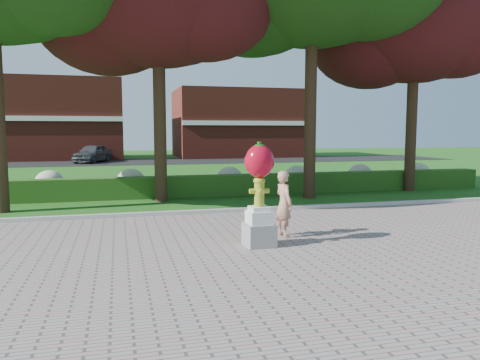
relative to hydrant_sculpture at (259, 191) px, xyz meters
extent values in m
plane|color=#205314|center=(0.54, 1.27, -1.24)|extent=(100.00, 100.00, 0.00)
cube|color=gray|center=(0.54, -2.73, -1.22)|extent=(40.00, 14.00, 0.04)
cube|color=#ADADA5|center=(0.54, 4.27, -1.16)|extent=(40.00, 0.18, 0.15)
cube|color=#1B4112|center=(0.54, 8.27, -0.84)|extent=(24.00, 0.70, 0.80)
ellipsoid|color=#AAB288|center=(-5.46, 9.27, -0.69)|extent=(1.10, 1.10, 0.99)
ellipsoid|color=#AAB288|center=(-2.46, 9.27, -0.69)|extent=(1.10, 1.10, 0.99)
ellipsoid|color=#AAB288|center=(1.54, 9.27, -0.69)|extent=(1.10, 1.10, 0.99)
ellipsoid|color=#AAB288|center=(4.54, 9.27, -0.69)|extent=(1.10, 1.10, 0.99)
ellipsoid|color=#AAB288|center=(7.54, 9.27, -0.69)|extent=(1.10, 1.10, 0.99)
ellipsoid|color=#AAB288|center=(10.54, 9.27, -0.69)|extent=(1.10, 1.10, 0.99)
cube|color=black|center=(0.54, 29.27, -1.23)|extent=(50.00, 8.00, 0.02)
cube|color=maroon|center=(-9.46, 35.27, 2.26)|extent=(14.00, 8.00, 7.00)
cube|color=maroon|center=(8.54, 35.27, 1.96)|extent=(12.00, 8.00, 6.40)
cylinder|color=black|center=(-1.46, 7.27, 1.84)|extent=(0.44, 0.44, 6.16)
ellipsoid|color=black|center=(-3.11, 8.15, 5.36)|extent=(5.28, 5.28, 4.22)
ellipsoid|color=black|center=(0.08, 6.61, 5.58)|extent=(4.84, 4.84, 3.87)
cylinder|color=black|center=(4.04, 6.77, 2.40)|extent=(0.44, 0.44, 7.28)
cylinder|color=black|center=(9.04, 7.77, 1.70)|extent=(0.44, 0.44, 5.88)
ellipsoid|color=black|center=(9.04, 7.77, 6.11)|extent=(7.39, 6.72, 5.71)
ellipsoid|color=black|center=(7.47, 8.61, 5.06)|extent=(5.04, 5.04, 4.03)
ellipsoid|color=black|center=(10.51, 7.14, 5.27)|extent=(4.62, 4.62, 3.70)
cube|color=gray|center=(0.00, 0.00, -0.95)|extent=(0.65, 0.65, 0.49)
cube|color=silver|center=(0.00, 0.00, -0.57)|extent=(0.52, 0.52, 0.28)
cube|color=silver|center=(0.00, 0.00, -0.38)|extent=(0.42, 0.42, 0.10)
cylinder|color=olive|center=(0.00, 0.00, -0.05)|extent=(0.22, 0.22, 0.55)
ellipsoid|color=olive|center=(0.00, 0.00, 0.22)|extent=(0.26, 0.26, 0.18)
cylinder|color=olive|center=(-0.16, 0.00, 0.01)|extent=(0.12, 0.11, 0.11)
cylinder|color=olive|center=(0.16, 0.00, 0.01)|extent=(0.12, 0.11, 0.11)
cylinder|color=olive|center=(0.00, -0.15, 0.01)|extent=(0.12, 0.12, 0.12)
cylinder|color=olive|center=(0.00, 0.00, 0.30)|extent=(0.08, 0.08, 0.05)
ellipsoid|color=#AF091F|center=(0.00, 0.00, 0.65)|extent=(0.62, 0.55, 0.72)
ellipsoid|color=#AF091F|center=(-0.18, 0.00, 0.63)|extent=(0.30, 0.30, 0.46)
ellipsoid|color=#AF091F|center=(0.18, 0.00, 0.63)|extent=(0.30, 0.30, 0.46)
cylinder|color=#154F12|center=(0.00, 0.00, 1.01)|extent=(0.10, 0.10, 0.12)
ellipsoid|color=#154F12|center=(0.00, 0.00, 0.98)|extent=(0.24, 0.24, 0.08)
imported|color=tan|center=(0.83, 0.74, -0.42)|extent=(0.47, 0.63, 1.56)
imported|color=#464A4E|center=(-4.88, 29.18, -0.49)|extent=(3.24, 4.59, 1.45)
camera|label=1|loc=(-2.91, -9.53, 1.30)|focal=35.00mm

